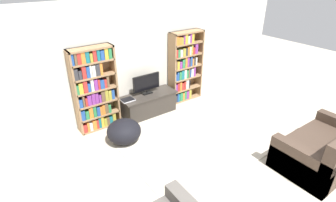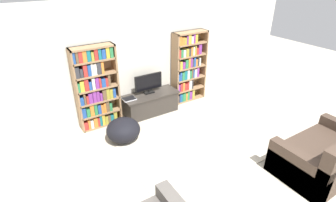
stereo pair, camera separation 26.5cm
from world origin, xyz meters
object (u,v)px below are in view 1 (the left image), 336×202
Objects in this scene: beanbag_ottoman at (124,131)px; tv_stand at (149,104)px; couch_right_sofa at (325,150)px; television at (146,84)px; laptop at (128,100)px; bookshelf_left at (94,89)px; bookshelf_right at (184,67)px.

tv_stand is at bearing 34.47° from beanbag_ottoman.
couch_right_sofa reaches higher than tv_stand.
beanbag_ottoman is (-0.99, -0.68, -0.02)m from tv_stand.
laptop is (-0.54, -0.07, -0.23)m from television.
tv_stand is 0.81× the size of couch_right_sofa.
beanbag_ottoman is at bearing -74.92° from bookshelf_left.
tv_stand is (-1.13, -0.14, -0.64)m from bookshelf_right.
tv_stand is 1.95× the size of beanbag_ottoman.
beanbag_ottoman is at bearing -142.75° from television.
couch_right_sofa is at bearing -58.05° from laptop.
television is at bearing -176.86° from bookshelf_right.
bookshelf_right is 1.31m from tv_stand.
couch_right_sofa is (2.07, -3.32, -0.21)m from laptop.
bookshelf_left is at bearing 105.08° from beanbag_ottoman.
television reaches higher than laptop.
couch_right_sofa reaches higher than beanbag_ottoman.
tv_stand is at bearing -0.47° from laptop.
beanbag_ottoman is at bearing -158.97° from bookshelf_right.
beanbag_ottoman is (-0.45, -0.68, -0.28)m from laptop.
couch_right_sofa is (1.53, -3.39, -0.44)m from television.
tv_stand is 0.60m from laptop.
laptop is at bearing -10.73° from bookshelf_left.
bookshelf_left is at bearing 169.27° from laptop.
couch_right_sofa is 2.42× the size of beanbag_ottoman.
bookshelf_right reaches higher than couch_right_sofa.
bookshelf_left is 2.34m from bookshelf_right.
bookshelf_left is at bearing 128.51° from couch_right_sofa.
beanbag_ottoman is at bearing 133.78° from couch_right_sofa.
tv_stand is 1.20m from beanbag_ottoman.
bookshelf_left is 2.62× the size of beanbag_ottoman.
bookshelf_right is at bearing 3.14° from television.
bookshelf_right is 6.11× the size of laptop.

